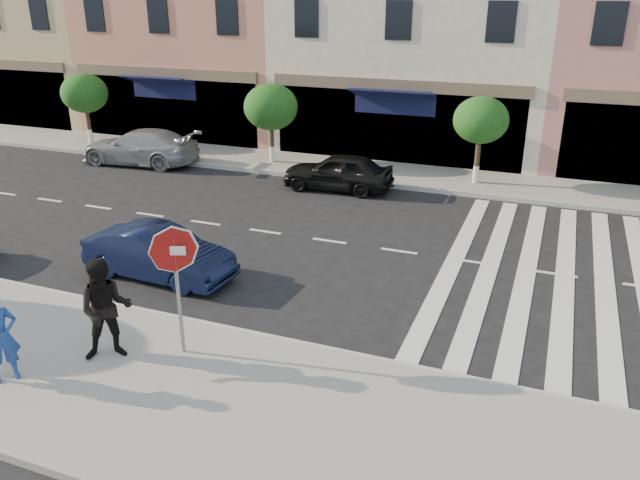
{
  "coord_description": "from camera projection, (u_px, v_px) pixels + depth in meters",
  "views": [
    {
      "loc": [
        5.65,
        -11.16,
        6.54
      ],
      "look_at": [
        0.99,
        0.73,
        1.4
      ],
      "focal_mm": 35.0,
      "sensor_mm": 36.0,
      "label": 1
    }
  ],
  "objects": [
    {
      "name": "car_far_mid",
      "position": [
        338.0,
        172.0,
        21.7
      ],
      "size": [
        3.89,
        1.73,
        1.3
      ],
      "primitive_type": "imported",
      "rotation": [
        0.0,
        0.0,
        -1.52
      ],
      "color": "black",
      "rests_on": "ground"
    },
    {
      "name": "building_centre",
      "position": [
        425.0,
        16.0,
        26.8
      ],
      "size": [
        11.0,
        9.0,
        11.0
      ],
      "primitive_type": "cube",
      "color": "beige",
      "rests_on": "ground"
    },
    {
      "name": "car_far_left",
      "position": [
        140.0,
        147.0,
        24.93
      ],
      "size": [
        4.93,
        2.32,
        1.39
      ],
      "primitive_type": "imported",
      "rotation": [
        0.0,
        0.0,
        -1.49
      ],
      "color": "#939398",
      "rests_on": "ground"
    },
    {
      "name": "building_west_far",
      "position": [
        36.0,
        0.0,
        33.88
      ],
      "size": [
        12.0,
        9.0,
        12.0
      ],
      "primitive_type": "cube",
      "color": "tan",
      "rests_on": "ground"
    },
    {
      "name": "photographer",
      "position": [
        0.0,
        337.0,
        10.71
      ],
      "size": [
        0.68,
        0.74,
        1.69
      ],
      "primitive_type": "imported",
      "rotation": [
        0.0,
        0.0,
        0.97
      ],
      "color": "#204595",
      "rests_on": "sidewalk_near"
    },
    {
      "name": "street_tree_c",
      "position": [
        481.0,
        121.0,
        21.43
      ],
      "size": [
        1.9,
        1.9,
        3.04
      ],
      "color": "#473323",
      "rests_on": "sidewalk_far"
    },
    {
      "name": "ground",
      "position": [
        267.0,
        303.0,
        14.0
      ],
      "size": [
        120.0,
        120.0,
        0.0
      ],
      "primitive_type": "plane",
      "color": "black",
      "rests_on": "ground"
    },
    {
      "name": "street_tree_wb",
      "position": [
        271.0,
        107.0,
        24.15
      ],
      "size": [
        2.1,
        2.1,
        3.06
      ],
      "color": "#473323",
      "rests_on": "sidewalk_far"
    },
    {
      "name": "sidewalk_near",
      "position": [
        172.0,
        394.0,
        10.73
      ],
      "size": [
        60.0,
        4.5,
        0.15
      ],
      "primitive_type": "cube",
      "color": "gray",
      "rests_on": "ground"
    },
    {
      "name": "stop_sign",
      "position": [
        175.0,
        263.0,
        11.15
      ],
      "size": [
        0.85,
        0.36,
        2.55
      ],
      "rotation": [
        0.0,
        0.0,
        0.37
      ],
      "color": "gray",
      "rests_on": "sidewalk_near"
    },
    {
      "name": "sidewalk_far",
      "position": [
        395.0,
        174.0,
        23.47
      ],
      "size": [
        60.0,
        3.0,
        0.15
      ],
      "primitive_type": "cube",
      "color": "gray",
      "rests_on": "ground"
    },
    {
      "name": "walker",
      "position": [
        106.0,
        310.0,
        11.33
      ],
      "size": [
        1.21,
        1.16,
        1.97
      ],
      "primitive_type": "imported",
      "rotation": [
        0.0,
        0.0,
        0.6
      ],
      "color": "black",
      "rests_on": "sidewalk_near"
    },
    {
      "name": "street_tree_wa",
      "position": [
        84.0,
        93.0,
        27.19
      ],
      "size": [
        2.0,
        2.0,
        3.05
      ],
      "color": "#473323",
      "rests_on": "sidewalk_far"
    },
    {
      "name": "car_near_mid",
      "position": [
        159.0,
        253.0,
        15.04
      ],
      "size": [
        3.86,
        1.56,
        1.24
      ],
      "primitive_type": "imported",
      "rotation": [
        0.0,
        0.0,
        1.51
      ],
      "color": "black",
      "rests_on": "ground"
    }
  ]
}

